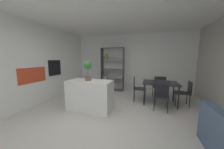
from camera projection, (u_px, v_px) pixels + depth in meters
ground_plane at (104, 116)px, 3.20m from camera, size 8.73×8.73×0.00m
ceiling_slab at (103, 8)px, 2.81m from camera, size 6.35×6.12×0.06m
back_partition at (126, 63)px, 5.86m from camera, size 6.35×0.06×2.80m
tall_cabinet_run_left at (28, 64)px, 3.86m from camera, size 0.64×5.52×2.80m
cabinet_niche_splashback at (33, 75)px, 3.71m from camera, size 0.01×0.94×0.50m
built_in_oven at (55, 68)px, 4.55m from camera, size 0.06×0.58×0.61m
kitchen_island at (90, 95)px, 3.53m from camera, size 1.37×0.65×0.93m
potted_plant_on_island at (88, 69)px, 3.43m from camera, size 0.22×0.22×0.57m
open_bookshelf at (111, 71)px, 5.79m from camera, size 1.15×0.36×2.13m
dining_table at (160, 84)px, 4.02m from camera, size 1.16×0.88×0.77m
dining_chair_near at (162, 92)px, 3.61m from camera, size 0.48×0.49×0.91m
dining_chair_window_side at (185, 91)px, 3.80m from camera, size 0.48×0.44×0.85m
dining_chair_far at (159, 86)px, 4.47m from camera, size 0.48×0.49×0.92m
dining_chair_island_side at (137, 86)px, 4.27m from camera, size 0.48×0.48×0.92m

